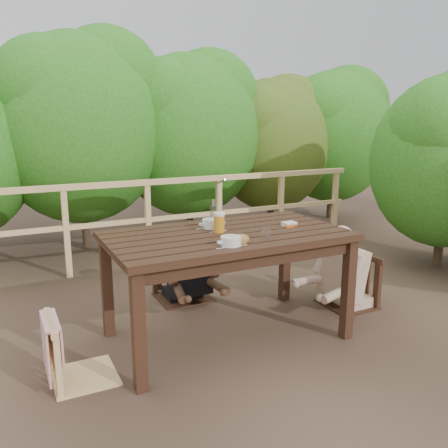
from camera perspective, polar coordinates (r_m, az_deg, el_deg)
name	(u,v)px	position (r m, az deg, el deg)	size (l,w,h in m)	color
ground	(227,336)	(3.79, 0.35, -13.55)	(60.00, 60.00, 0.00)	brown
table	(227,287)	(3.62, 0.36, -7.68)	(1.79, 1.01, 0.83)	black
chair_left	(80,318)	(3.20, -17.20, -10.93)	(0.42, 0.42, 0.85)	#E2B474
chair_far	(182,249)	(4.37, -5.15, -3.08)	(0.48, 0.48, 0.97)	black
chair_right	(350,259)	(4.35, 15.16, -4.15)	(0.44, 0.44, 0.89)	black
woman	(181,237)	(4.36, -5.28, -1.62)	(0.48, 0.59, 1.20)	black
diner_right	(353,239)	(4.32, 15.60, -1.78)	(0.50, 0.62, 1.25)	#CFAC8D
railing	(148,224)	(5.39, -9.28, 0.05)	(5.60, 0.10, 1.01)	#E2B474
hedge_row	(146,102)	(6.52, -9.52, 14.60)	(6.60, 1.60, 3.80)	#2A681A
soup_near	(231,242)	(3.14, 0.85, -2.24)	(0.24, 0.24, 0.08)	white
soup_far	(212,224)	(3.64, -1.47, -0.06)	(0.26, 0.26, 0.09)	white
bread_roll	(240,240)	(3.20, 2.00, -1.94)	(0.13, 0.10, 0.08)	#A35F2D
beer_glass	(219,224)	(3.50, -0.60, 0.06)	(0.09, 0.09, 0.17)	gold
bottle	(213,215)	(3.62, -1.30, 1.12)	(0.06, 0.06, 0.24)	white
tumbler	(266,234)	(3.35, 5.22, -1.29)	(0.07, 0.07, 0.08)	white
butter_tub	(289,225)	(3.75, 7.99, -0.12)	(0.11, 0.08, 0.05)	white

